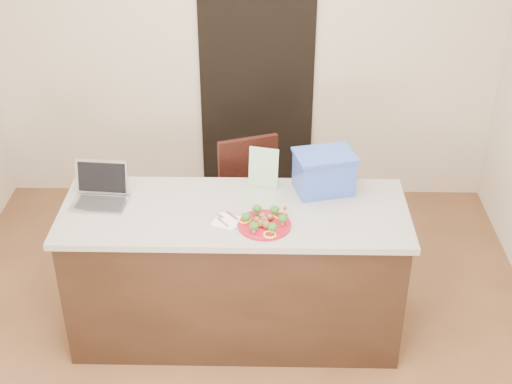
{
  "coord_description": "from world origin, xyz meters",
  "views": [
    {
      "loc": [
        0.2,
        -3.28,
        3.19
      ],
      "look_at": [
        0.13,
        0.2,
        1.08
      ],
      "focal_mm": 50.0,
      "sensor_mm": 36.0,
      "label": 1
    }
  ],
  "objects_px": {
    "yogurt_bottle": "(285,213)",
    "blue_box": "(324,172)",
    "napkin": "(226,221)",
    "laptop": "(101,191)",
    "chair": "(248,198)",
    "plate": "(264,224)",
    "island": "(235,272)"
  },
  "relations": [
    {
      "from": "napkin",
      "to": "laptop",
      "type": "height_order",
      "value": "laptop"
    },
    {
      "from": "island",
      "to": "plate",
      "type": "bearing_deg",
      "value": -43.22
    },
    {
      "from": "yogurt_bottle",
      "to": "blue_box",
      "type": "height_order",
      "value": "blue_box"
    },
    {
      "from": "yogurt_bottle",
      "to": "island",
      "type": "bearing_deg",
      "value": 166.1
    },
    {
      "from": "plate",
      "to": "blue_box",
      "type": "relative_size",
      "value": 0.75
    },
    {
      "from": "blue_box",
      "to": "chair",
      "type": "xyz_separation_m",
      "value": [
        -0.48,
        0.49,
        -0.5
      ]
    },
    {
      "from": "napkin",
      "to": "chair",
      "type": "distance_m",
      "value": 0.94
    },
    {
      "from": "plate",
      "to": "blue_box",
      "type": "height_order",
      "value": "blue_box"
    },
    {
      "from": "island",
      "to": "plate",
      "type": "distance_m",
      "value": 0.53
    },
    {
      "from": "yogurt_bottle",
      "to": "blue_box",
      "type": "bearing_deg",
      "value": 52.35
    },
    {
      "from": "plate",
      "to": "laptop",
      "type": "height_order",
      "value": "laptop"
    },
    {
      "from": "yogurt_bottle",
      "to": "laptop",
      "type": "bearing_deg",
      "value": 171.0
    },
    {
      "from": "yogurt_bottle",
      "to": "chair",
      "type": "bearing_deg",
      "value": 106.75
    },
    {
      "from": "plate",
      "to": "yogurt_bottle",
      "type": "height_order",
      "value": "yogurt_bottle"
    },
    {
      "from": "chair",
      "to": "yogurt_bottle",
      "type": "bearing_deg",
      "value": -92.9
    },
    {
      "from": "yogurt_bottle",
      "to": "blue_box",
      "type": "xyz_separation_m",
      "value": [
        0.24,
        0.31,
        0.1
      ]
    },
    {
      "from": "yogurt_bottle",
      "to": "blue_box",
      "type": "relative_size",
      "value": 0.16
    },
    {
      "from": "island",
      "to": "yogurt_bottle",
      "type": "distance_m",
      "value": 0.57
    },
    {
      "from": "island",
      "to": "blue_box",
      "type": "bearing_deg",
      "value": 23.79
    },
    {
      "from": "plate",
      "to": "yogurt_bottle",
      "type": "distance_m",
      "value": 0.15
    },
    {
      "from": "island",
      "to": "napkin",
      "type": "relative_size",
      "value": 14.53
    },
    {
      "from": "yogurt_bottle",
      "to": "chair",
      "type": "xyz_separation_m",
      "value": [
        -0.24,
        0.8,
        -0.4
      ]
    },
    {
      "from": "plate",
      "to": "chair",
      "type": "relative_size",
      "value": 0.31
    },
    {
      "from": "island",
      "to": "yogurt_bottle",
      "type": "height_order",
      "value": "yogurt_bottle"
    },
    {
      "from": "plate",
      "to": "napkin",
      "type": "relative_size",
      "value": 2.13
    },
    {
      "from": "island",
      "to": "napkin",
      "type": "height_order",
      "value": "napkin"
    },
    {
      "from": "island",
      "to": "laptop",
      "type": "relative_size",
      "value": 6.08
    },
    {
      "from": "chair",
      "to": "napkin",
      "type": "bearing_deg",
      "value": -116.01
    },
    {
      "from": "plate",
      "to": "yogurt_bottle",
      "type": "bearing_deg",
      "value": 39.14
    },
    {
      "from": "chair",
      "to": "island",
      "type": "bearing_deg",
      "value": -114.09
    },
    {
      "from": "chair",
      "to": "blue_box",
      "type": "bearing_deg",
      "value": -65.26
    },
    {
      "from": "plate",
      "to": "blue_box",
      "type": "bearing_deg",
      "value": 48.68
    }
  ]
}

